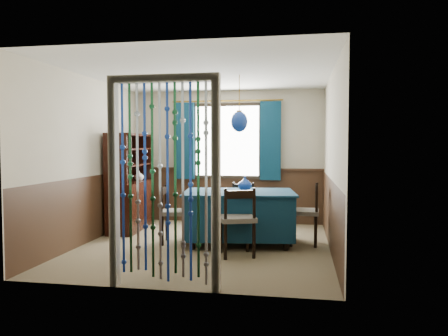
% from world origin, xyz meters
% --- Properties ---
extents(floor, '(4.00, 4.00, 0.00)m').
position_xyz_m(floor, '(0.00, 0.00, 0.00)').
color(floor, brown).
rests_on(floor, ground).
extents(ceiling, '(4.00, 4.00, 0.00)m').
position_xyz_m(ceiling, '(0.00, 0.00, 2.50)').
color(ceiling, silver).
rests_on(ceiling, ground).
extents(wall_back, '(3.60, 0.00, 3.60)m').
position_xyz_m(wall_back, '(0.00, 2.00, 1.25)').
color(wall_back, '#BAB098').
rests_on(wall_back, ground).
extents(wall_front, '(3.60, 0.00, 3.60)m').
position_xyz_m(wall_front, '(0.00, -2.00, 1.25)').
color(wall_front, '#BAB098').
rests_on(wall_front, ground).
extents(wall_left, '(0.00, 4.00, 4.00)m').
position_xyz_m(wall_left, '(-1.80, 0.00, 1.25)').
color(wall_left, '#BAB098').
rests_on(wall_left, ground).
extents(wall_right, '(0.00, 4.00, 4.00)m').
position_xyz_m(wall_right, '(1.80, 0.00, 1.25)').
color(wall_right, '#BAB098').
rests_on(wall_right, ground).
extents(wainscot_back, '(3.60, 0.00, 3.60)m').
position_xyz_m(wainscot_back, '(0.00, 1.99, 0.50)').
color(wainscot_back, '#392415').
rests_on(wainscot_back, ground).
extents(wainscot_front, '(3.60, 0.00, 3.60)m').
position_xyz_m(wainscot_front, '(0.00, -1.99, 0.50)').
color(wainscot_front, '#392415').
rests_on(wainscot_front, ground).
extents(wainscot_left, '(0.00, 4.00, 4.00)m').
position_xyz_m(wainscot_left, '(-1.79, 0.00, 0.50)').
color(wainscot_left, '#392415').
rests_on(wainscot_left, ground).
extents(wainscot_right, '(0.00, 4.00, 4.00)m').
position_xyz_m(wainscot_right, '(1.79, 0.00, 0.50)').
color(wainscot_right, '#392415').
rests_on(wainscot_right, ground).
extents(window, '(1.32, 0.12, 1.42)m').
position_xyz_m(window, '(0.00, 1.95, 1.55)').
color(window, black).
rests_on(window, wall_back).
extents(doorway, '(1.16, 0.12, 2.18)m').
position_xyz_m(doorway, '(0.00, -1.94, 1.05)').
color(doorway, silver).
rests_on(doorway, ground).
extents(dining_table, '(1.76, 1.33, 0.78)m').
position_xyz_m(dining_table, '(0.47, 0.22, 0.45)').
color(dining_table, '#0C2C42').
rests_on(dining_table, floor).
extents(chair_near, '(0.58, 0.57, 0.92)m').
position_xyz_m(chair_near, '(0.55, -0.53, 0.49)').
color(chair_near, black).
rests_on(chair_near, floor).
extents(chair_far, '(0.45, 0.43, 0.84)m').
position_xyz_m(chair_far, '(0.41, 0.92, 0.45)').
color(chair_far, black).
rests_on(chair_far, floor).
extents(chair_left, '(0.46, 0.47, 0.87)m').
position_xyz_m(chair_left, '(-0.51, 0.08, 0.46)').
color(chair_left, black).
rests_on(chair_left, floor).
extents(chair_right, '(0.45, 0.47, 0.91)m').
position_xyz_m(chair_right, '(1.45, 0.32, 0.48)').
color(chair_right, black).
rests_on(chair_right, floor).
extents(sideboard, '(0.52, 1.30, 1.67)m').
position_xyz_m(sideboard, '(-1.56, 0.98, 0.58)').
color(sideboard, black).
rests_on(sideboard, floor).
extents(pendant_lamp, '(0.25, 0.25, 0.83)m').
position_xyz_m(pendant_lamp, '(0.47, 0.22, 1.82)').
color(pendant_lamp, olive).
rests_on(pendant_lamp, ceiling).
extents(vase_table, '(0.22, 0.22, 0.20)m').
position_xyz_m(vase_table, '(0.54, 0.33, 0.88)').
color(vase_table, navy).
rests_on(vase_table, dining_table).
extents(bowl_shelf, '(0.20, 0.20, 0.05)m').
position_xyz_m(bowl_shelf, '(-1.50, 0.74, 1.16)').
color(bowl_shelf, beige).
rests_on(bowl_shelf, sideboard).
extents(vase_sideboard, '(0.21, 0.21, 0.20)m').
position_xyz_m(vase_sideboard, '(-1.50, 1.27, 0.93)').
color(vase_sideboard, beige).
rests_on(vase_sideboard, sideboard).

